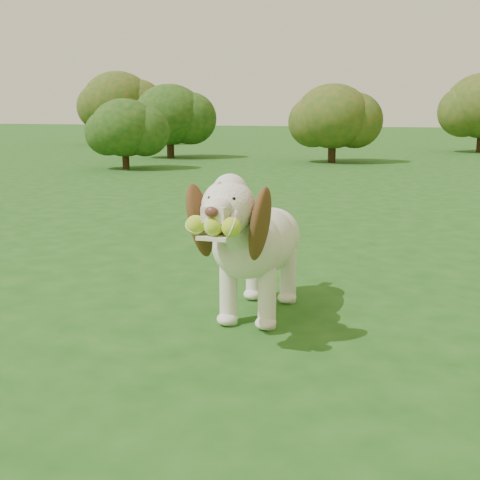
% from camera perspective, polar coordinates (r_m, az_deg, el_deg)
% --- Properties ---
extents(ground, '(80.00, 80.00, 0.00)m').
position_cam_1_polar(ground, '(3.38, 9.40, -5.23)').
color(ground, '#1A4B15').
rests_on(ground, ground).
extents(dog, '(0.40, 1.14, 0.74)m').
position_cam_1_polar(dog, '(2.89, 1.43, 0.11)').
color(dog, white).
rests_on(dog, ground).
extents(shrub_a, '(1.19, 1.19, 1.23)m').
position_cam_1_polar(shrub_a, '(10.94, -10.89, 10.40)').
color(shrub_a, '#382314').
rests_on(shrub_a, ground).
extents(shrub_g, '(2.16, 2.16, 2.24)m').
position_cam_1_polar(shrub_g, '(19.47, -11.50, 12.73)').
color(shrub_g, '#382314').
rests_on(shrub_g, ground).
extents(shrub_b, '(1.50, 1.50, 1.55)m').
position_cam_1_polar(shrub_b, '(12.34, 8.81, 11.51)').
color(shrub_b, '#382314').
rests_on(shrub_b, ground).
extents(shrub_e, '(1.55, 1.55, 1.60)m').
position_cam_1_polar(shrub_e, '(13.54, -6.68, 11.72)').
color(shrub_e, '#382314').
rests_on(shrub_e, ground).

